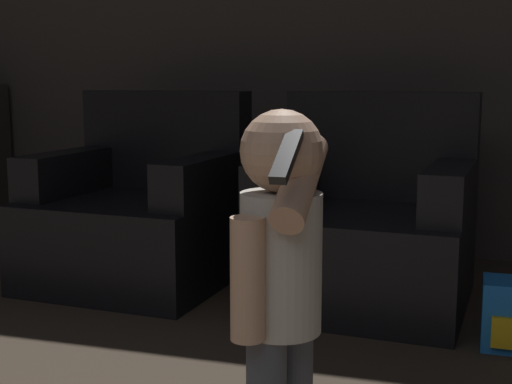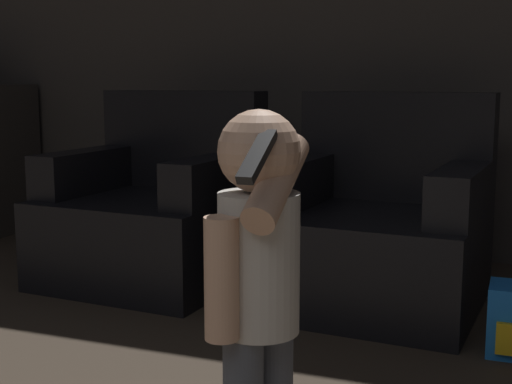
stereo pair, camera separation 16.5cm
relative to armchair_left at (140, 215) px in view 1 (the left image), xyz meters
The scene contains 4 objects.
wall_back 1.49m from the armchair_left, 53.16° to the left, with size 8.40×0.05×2.60m.
armchair_left is the anchor object (origin of this frame).
armchair_right 1.06m from the armchair_left, ahead, with size 0.90×0.88×0.88m.
person_toddler 1.78m from the armchair_left, 53.22° to the right, with size 0.19×0.34×0.87m.
Camera 1 is at (0.81, 0.65, 0.93)m, focal length 50.00 mm.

